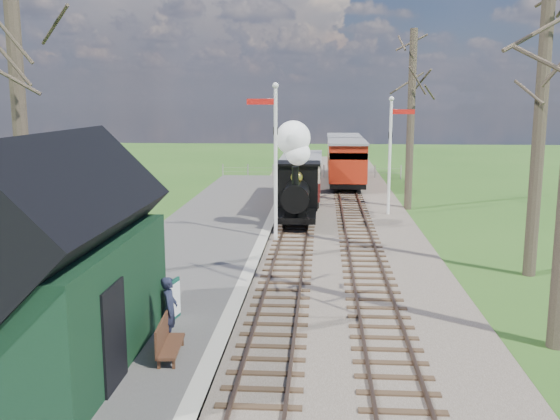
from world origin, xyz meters
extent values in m
ellipsoid|color=#385B23|center=(-25.00, 60.00, -14.76)|extent=(57.60, 36.00, 16.20)
ellipsoid|color=#385B23|center=(10.00, 65.00, -18.04)|extent=(70.40, 44.00, 19.80)
ellipsoid|color=#385B23|center=(-8.00, 70.00, -16.40)|extent=(64.00, 40.00, 18.00)
cube|color=brown|center=(1.30, 22.00, 0.05)|extent=(8.00, 60.00, 0.10)
cube|color=brown|center=(-0.50, 22.00, 0.14)|extent=(0.07, 60.00, 0.12)
cube|color=brown|center=(0.50, 22.00, 0.14)|extent=(0.07, 60.00, 0.12)
cube|color=#38281C|center=(0.00, 22.00, 0.10)|extent=(1.60, 60.00, 0.09)
cube|color=brown|center=(2.10, 22.00, 0.14)|extent=(0.07, 60.00, 0.12)
cube|color=brown|center=(3.10, 22.00, 0.14)|extent=(0.07, 60.00, 0.12)
cube|color=#38281C|center=(2.60, 22.00, 0.10)|extent=(1.60, 60.00, 0.09)
cube|color=#474442|center=(-3.50, 14.00, 0.10)|extent=(5.00, 44.00, 0.20)
cube|color=#B2AD9E|center=(-1.20, 14.00, 0.10)|extent=(0.40, 44.00, 0.21)
cube|color=black|center=(-4.30, 4.00, 1.50)|extent=(3.00, 6.00, 2.60)
cube|color=black|center=(-4.30, 4.00, 3.35)|extent=(3.25, 6.30, 3.25)
cube|color=black|center=(-2.78, 3.00, 1.20)|extent=(0.06, 1.20, 2.00)
cylinder|color=silver|center=(-0.70, 16.00, 3.00)|extent=(0.14, 0.14, 6.00)
sphere|color=silver|center=(-0.70, 16.00, 6.10)|extent=(0.24, 0.24, 0.24)
cube|color=#B7140F|center=(-1.25, 16.00, 5.50)|extent=(1.10, 0.08, 0.22)
cube|color=black|center=(-0.70, 16.00, 4.40)|extent=(0.18, 0.06, 0.30)
cylinder|color=silver|center=(4.30, 22.00, 2.75)|extent=(0.14, 0.14, 5.50)
sphere|color=silver|center=(4.30, 22.00, 5.60)|extent=(0.24, 0.24, 0.24)
cube|color=#B7140F|center=(4.85, 22.00, 5.00)|extent=(1.10, 0.08, 0.22)
cube|color=black|center=(4.30, 22.00, 3.90)|extent=(0.18, 0.06, 0.30)
cylinder|color=#382D23|center=(-7.30, 9.00, 5.50)|extent=(0.41, 0.41, 11.00)
cylinder|color=#382D23|center=(7.80, 12.00, 5.00)|extent=(0.40, 0.40, 10.00)
cylinder|color=#382D23|center=(5.50, 24.00, 4.50)|extent=(0.39, 0.39, 9.00)
cube|color=slate|center=(0.30, 36.00, 0.75)|extent=(12.60, 0.02, 0.01)
cube|color=slate|center=(0.30, 36.00, 0.45)|extent=(12.60, 0.02, 0.02)
cylinder|color=slate|center=(0.30, 36.00, 0.50)|extent=(0.08, 0.08, 1.00)
cube|color=black|center=(0.00, 19.07, 0.65)|extent=(1.71, 4.03, 0.25)
cylinder|color=black|center=(0.00, 18.46, 1.56)|extent=(1.11, 2.62, 1.11)
cube|color=black|center=(0.00, 20.28, 1.66)|extent=(1.82, 1.61, 2.02)
cylinder|color=black|center=(0.00, 17.45, 2.47)|extent=(0.28, 0.28, 0.81)
sphere|color=gold|center=(0.00, 18.76, 2.27)|extent=(0.52, 0.52, 0.52)
sphere|color=white|center=(0.10, 17.45, 3.43)|extent=(1.01, 1.01, 1.01)
sphere|color=white|center=(-0.10, 17.55, 4.03)|extent=(1.41, 1.41, 1.41)
cylinder|color=black|center=(-0.50, 17.86, 0.52)|extent=(0.10, 0.65, 0.65)
cylinder|color=black|center=(0.50, 17.86, 0.52)|extent=(0.10, 0.65, 0.65)
cube|color=black|center=(0.00, 25.07, 0.55)|extent=(1.92, 7.06, 0.30)
cube|color=#5E1815|center=(0.00, 25.07, 1.16)|extent=(2.02, 7.06, 0.91)
cube|color=beige|center=(0.00, 25.07, 2.07)|extent=(2.02, 7.06, 0.91)
cube|color=slate|center=(0.00, 25.07, 2.57)|extent=(2.12, 7.26, 0.12)
cube|color=black|center=(2.60, 30.88, 0.59)|extent=(2.12, 5.58, 0.34)
cube|color=maroon|center=(2.60, 30.88, 1.26)|extent=(2.23, 5.58, 1.01)
cube|color=beige|center=(2.60, 30.88, 2.27)|extent=(2.23, 5.58, 1.01)
cube|color=slate|center=(2.60, 30.88, 2.82)|extent=(2.35, 5.81, 0.13)
cube|color=black|center=(2.60, 36.38, 0.59)|extent=(2.12, 5.58, 0.34)
cube|color=maroon|center=(2.60, 36.38, 1.26)|extent=(2.23, 5.58, 1.01)
cube|color=beige|center=(2.60, 36.38, 2.27)|extent=(2.23, 5.58, 1.01)
cube|color=slate|center=(2.60, 36.38, 2.82)|extent=(2.35, 5.81, 0.13)
cube|color=#0E4233|center=(-2.54, 6.65, 0.71)|extent=(0.20, 0.69, 1.01)
cube|color=silver|center=(-2.50, 6.64, 0.71)|extent=(0.13, 0.59, 0.83)
cube|color=#432718|center=(-2.06, 4.42, 0.43)|extent=(0.51, 1.43, 0.06)
cube|color=#432718|center=(-2.25, 4.40, 0.70)|extent=(0.16, 1.41, 0.60)
cube|color=#432718|center=(-1.91, 3.81, 0.30)|extent=(0.06, 0.06, 0.20)
cube|color=#432718|center=(-2.22, 5.02, 0.30)|extent=(0.06, 0.06, 0.20)
imported|color=#1B1E32|center=(-2.29, 5.27, 0.95)|extent=(0.40, 0.57, 1.50)
camera|label=1|loc=(1.11, -7.92, 5.64)|focal=40.00mm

